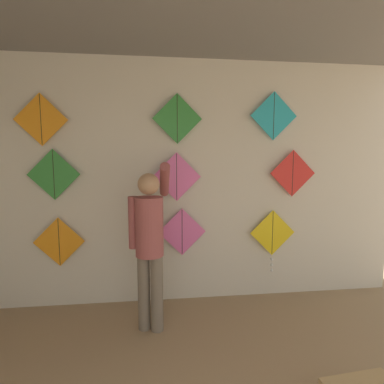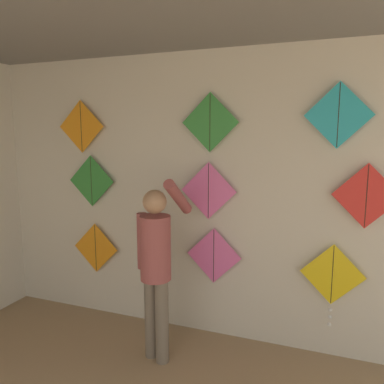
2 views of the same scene
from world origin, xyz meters
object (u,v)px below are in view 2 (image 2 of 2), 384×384
kite_4 (208,191)px  kite_8 (339,115)px  kite_2 (332,279)px  kite_5 (367,196)px  kite_7 (210,122)px  kite_1 (214,256)px  shopkeeper (156,260)px  kite_3 (91,181)px  kite_6 (81,127)px  kite_0 (96,248)px

kite_4 → kite_8: bearing=0.0°
kite_2 → kite_4: 1.36m
kite_5 → kite_7: (-1.37, 0.00, 0.61)m
kite_1 → kite_5: size_ratio=1.00×
shopkeeper → kite_3: (-1.03, 0.54, 0.58)m
kite_6 → kite_2: bearing=-0.0°
kite_3 → kite_4: size_ratio=1.00×
kite_3 → kite_6: size_ratio=1.00×
kite_0 → kite_5: kite_5 is taller
shopkeeper → kite_3: bearing=171.1°
kite_4 → kite_6: 1.56m
kite_0 → kite_1: kite_1 is taller
kite_7 → kite_1: bearing=0.0°
kite_3 → kite_7: kite_7 is taller
shopkeeper → kite_8: 1.97m
kite_2 → kite_3: kite_3 is taller
kite_7 → kite_4: bearing=180.0°
kite_2 → kite_7: 1.78m
shopkeeper → kite_7: 1.35m
kite_1 → kite_4: size_ratio=1.00×
kite_6 → kite_7: bearing=0.0°
kite_3 → kite_7: (1.34, 0.00, 0.61)m
kite_2 → kite_5: 0.79m
kite_2 → kite_6: (-2.58, 0.00, 1.34)m
kite_2 → kite_1: bearing=179.9°
kite_1 → kite_6: (-1.49, 0.00, 1.26)m
kite_3 → kite_7: size_ratio=1.00×
kite_2 → kite_4: kite_4 is taller
kite_8 → kite_7: bearing=180.0°
kite_7 → kite_8: (1.11, 0.00, 0.05)m
kite_5 → kite_3: bearing=180.0°
kite_3 → kite_7: bearing=0.0°
kite_0 → kite_5: (2.69, 0.00, 0.74)m
kite_2 → kite_3: 2.60m
kite_3 → kite_5: kite_3 is taller
shopkeeper → kite_1: (0.36, 0.54, -0.09)m
kite_6 → kite_8: 2.56m
kite_2 → kite_3: (-2.48, 0.00, 0.76)m
kite_1 → kite_5: (1.32, 0.00, 0.67)m
kite_5 → shopkeeper: bearing=-162.2°
kite_1 → kite_5: bearing=0.0°
kite_5 → kite_8: 0.71m
kite_2 → kite_7: (-1.14, 0.00, 1.37)m
shopkeeper → kite_8: size_ratio=2.99×
kite_4 → kite_5: bearing=0.0°
kite_4 → kite_7: kite_7 is taller
kite_1 → kite_7: (-0.05, 0.00, 1.29)m
shopkeeper → kite_0: 1.16m
kite_0 → kite_2: 2.46m
kite_2 → kite_4: size_ratio=1.38×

